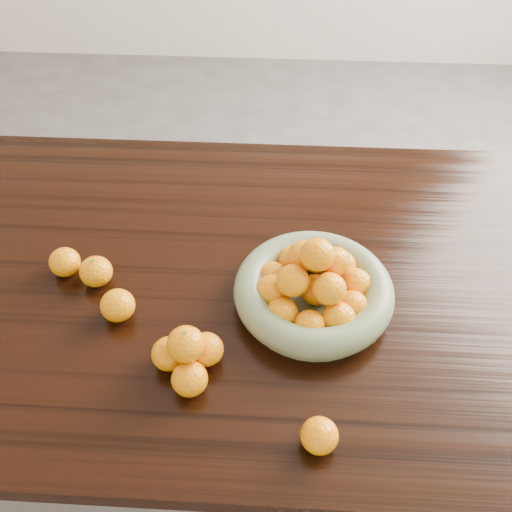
# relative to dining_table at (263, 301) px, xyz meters

# --- Properties ---
(ground) EXTENTS (5.00, 5.00, 0.00)m
(ground) POSITION_rel_dining_table_xyz_m (0.00, 0.00, -0.66)
(ground) COLOR #615D5B
(ground) RESTS_ON ground
(dining_table) EXTENTS (2.00, 1.00, 0.75)m
(dining_table) POSITION_rel_dining_table_xyz_m (0.00, 0.00, 0.00)
(dining_table) COLOR black
(dining_table) RESTS_ON ground
(fruit_bowl) EXTENTS (0.33, 0.33, 0.17)m
(fruit_bowl) POSITION_rel_dining_table_xyz_m (0.11, -0.07, 0.13)
(fruit_bowl) COLOR #6F7C5A
(fruit_bowl) RESTS_ON dining_table
(orange_pyramid) EXTENTS (0.14, 0.13, 0.12)m
(orange_pyramid) POSITION_rel_dining_table_xyz_m (-0.13, -0.25, 0.14)
(orange_pyramid) COLOR orange
(orange_pyramid) RESTS_ON dining_table
(loose_orange_0) EXTENTS (0.07, 0.07, 0.07)m
(loose_orange_0) POSITION_rel_dining_table_xyz_m (-0.36, -0.04, 0.12)
(loose_orange_0) COLOR orange
(loose_orange_0) RESTS_ON dining_table
(loose_orange_1) EXTENTS (0.07, 0.07, 0.07)m
(loose_orange_1) POSITION_rel_dining_table_xyz_m (-0.29, -0.13, 0.12)
(loose_orange_1) COLOR orange
(loose_orange_1) RESTS_ON dining_table
(loose_orange_2) EXTENTS (0.07, 0.07, 0.06)m
(loose_orange_2) POSITION_rel_dining_table_xyz_m (0.11, -0.39, 0.12)
(loose_orange_2) COLOR orange
(loose_orange_2) RESTS_ON dining_table
(loose_orange_3) EXTENTS (0.07, 0.07, 0.06)m
(loose_orange_3) POSITION_rel_dining_table_xyz_m (-0.43, -0.01, 0.12)
(loose_orange_3) COLOR orange
(loose_orange_3) RESTS_ON dining_table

